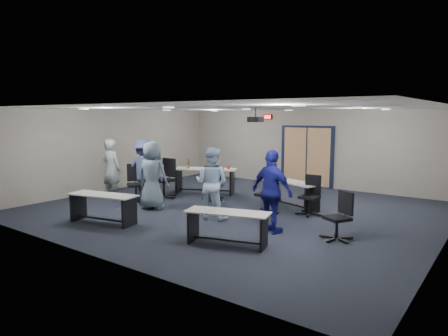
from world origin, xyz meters
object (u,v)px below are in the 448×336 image
Objects in this scene: table_front_left at (103,203)px; chair_loose_right at (337,216)px; person_plaid at (152,175)px; person_navy at (272,192)px; table_back_right at (291,190)px; chair_back_c at (266,193)px; table_front_right at (228,222)px; person_lightblue at (212,183)px; chair_back_a at (164,179)px; chair_loose_left at (136,183)px; person_gray at (111,169)px; chair_back_d at (309,195)px; table_back_left at (205,176)px; chair_back_b at (213,184)px; person_back at (144,170)px.

table_front_left is 1.80× the size of chair_loose_right.
person_plaid reaches higher than person_navy.
chair_loose_right reaches higher than table_back_right.
chair_back_c is 0.59× the size of person_navy.
table_front_right is 0.99× the size of person_lightblue.
chair_back_a reaches higher than chair_loose_left.
person_gray is 1.88m from person_plaid.
person_gray is 3.80m from person_lightblue.
chair_back_d reaches higher than chair_loose_right.
table_back_left is (-3.62, 3.78, 0.11)m from table_front_right.
chair_loose_left is 0.62× the size of person_lightblue.
person_navy is at bearing -58.15° from table_back_left.
chair_back_c is at bearing 87.73° from table_front_right.
person_plaid is (1.04, -0.31, 0.37)m from chair_loose_left.
table_back_left is 2.92m from person_gray.
table_front_left reaches higher than table_front_right.
chair_back_d reaches higher than table_front_right.
table_front_left is 1.01× the size of person_lightblue.
chair_back_d is at bearing -78.72° from person_navy.
chair_back_b is 2.01m from person_plaid.
chair_back_c is at bearing -84.13° from table_back_right.
chair_back_b is (0.84, -0.64, -0.08)m from table_back_left.
chair_loose_left is 0.60× the size of person_plaid.
person_gray is 5.57m from person_navy.
table_front_right is 0.96× the size of person_navy.
table_front_right is 5.48m from person_gray.
chair_back_b is (-2.31, -0.48, -0.02)m from table_back_right.
chair_back_d is 1.95m from person_navy.
chair_back_b is at bearing -150.00° from person_gray.
chair_back_a is (-0.88, 2.89, 0.13)m from table_front_left.
chair_back_d is 0.55× the size of person_back.
chair_loose_right is at bearing -50.49° from chair_back_d.
table_back_right is 3.87m from chair_back_a.
table_front_right is 4.82m from person_back.
person_plaid is at bearing -149.80° from chair_back_c.
table_back_right is 1.79× the size of chair_back_c.
person_back is at bearing -154.01° from chair_loose_right.
chair_back_b is at bearing -62.21° from table_back_left.
chair_loose_left is at bearing -109.72° from chair_back_a.
table_front_left is 2.34m from chair_loose_left.
person_navy is at bearing -17.32° from chair_back_a.
chair_back_a is at bearing -171.77° from chair_back_d.
chair_back_c is at bearing 37.75° from table_front_left.
person_navy reaches higher than table_front_left.
person_lightblue is 0.96× the size of person_back.
person_plaid is at bearing 171.60° from person_gray.
chair_back_b is at bearing -159.26° from person_back.
person_navy reaches higher than chair_back_b.
chair_back_a is 1.57m from person_gray.
chair_back_d is 2.05m from chair_loose_right.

